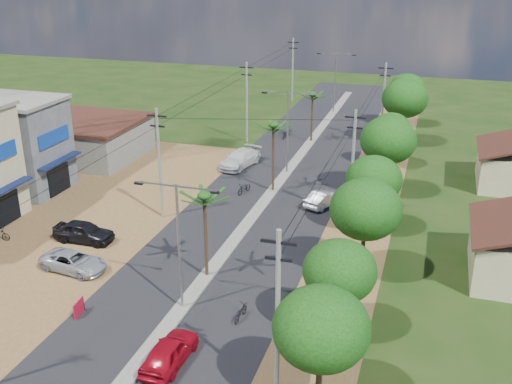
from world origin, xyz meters
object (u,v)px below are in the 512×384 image
at_px(car_parked_silver, 74,262).
at_px(car_silver_mid, 324,198).
at_px(roadside_sign, 79,308).
at_px(moto_rider_east, 241,313).
at_px(car_white_far, 240,159).
at_px(car_parked_dark, 84,232).
at_px(car_red_near, 169,352).

bearing_deg(car_parked_silver, car_silver_mid, -34.02).
bearing_deg(roadside_sign, moto_rider_east, 8.82).
bearing_deg(car_silver_mid, car_white_far, -14.18).
height_order(car_white_far, car_parked_silver, car_white_far).
bearing_deg(car_white_far, car_parked_dark, -92.74).
relative_size(car_red_near, car_parked_dark, 0.94).
height_order(car_parked_dark, moto_rider_east, car_parked_dark).
bearing_deg(moto_rider_east, car_parked_dark, -18.39).
height_order(car_parked_silver, roadside_sign, car_parked_silver).
bearing_deg(car_red_near, car_white_far, -76.38).
relative_size(car_parked_silver, moto_rider_east, 2.77).
xyz_separation_m(car_parked_silver, moto_rider_east, (12.52, -2.16, -0.20)).
bearing_deg(car_parked_silver, car_red_near, -117.76).
bearing_deg(car_parked_silver, car_white_far, -2.40).
relative_size(car_parked_dark, moto_rider_east, 2.72).
xyz_separation_m(car_silver_mid, car_parked_silver, (-13.82, -15.97, -0.04)).
relative_size(car_white_far, roadside_sign, 4.64).
bearing_deg(car_white_far, moto_rider_east, -57.91).
relative_size(car_red_near, roadside_sign, 3.62).
bearing_deg(car_red_near, car_silver_mid, -96.99).
relative_size(car_red_near, moto_rider_east, 2.57).
bearing_deg(roadside_sign, car_parked_silver, 119.87).
relative_size(car_silver_mid, moto_rider_east, 2.48).
distance_m(car_parked_silver, moto_rider_east, 12.70).
xyz_separation_m(car_parked_silver, roadside_sign, (3.32, -4.60, -0.15)).
relative_size(car_parked_dark, roadside_sign, 3.83).
distance_m(car_red_near, roadside_sign, 7.45).
bearing_deg(car_parked_dark, car_red_near, -134.00).
bearing_deg(car_white_far, car_silver_mid, -23.51).
height_order(car_red_near, car_parked_silver, car_red_near).
height_order(car_parked_dark, roadside_sign, car_parked_dark).
xyz_separation_m(car_red_near, car_parked_silver, (-10.32, 7.13, -0.09)).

